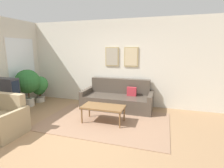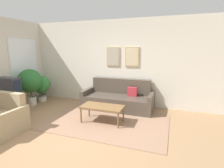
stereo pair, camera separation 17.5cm
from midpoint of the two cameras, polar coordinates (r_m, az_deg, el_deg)
The scene contains 11 objects.
ground_plane at distance 3.82m, azimuth -12.97°, elevation -16.87°, with size 16.00×16.00×0.00m, color #997551.
area_rug at distance 4.51m, azimuth -1.25°, elevation -11.94°, with size 3.09×2.02×0.01m.
wall_back at distance 5.73m, azimuth 0.47°, elevation 6.98°, with size 8.00×0.09×2.70m.
couch at distance 5.36m, azimuth 3.03°, elevation -4.87°, with size 2.11×0.90×0.87m.
coffee_table at distance 4.32m, azimuth -2.01°, elevation -7.66°, with size 1.04×0.52×0.42m.
tv_stand at distance 5.53m, azimuth -29.57°, elevation -5.88°, with size 0.77×0.47×0.58m.
tv at distance 5.41m, azimuth -30.09°, elevation -0.58°, with size 0.67×0.28×0.46m.
armchair at distance 4.48m, azimuth -31.35°, elevation -9.95°, with size 0.90×0.76×0.83m.
potted_plant_tall at distance 6.08m, azimuth -24.49°, elevation 0.63°, with size 0.74×0.74×1.17m.
potted_plant_by_window at distance 6.50m, azimuth -21.12°, elevation -0.30°, with size 0.55×0.55×0.88m.
potted_plant_small at distance 6.51m, azimuth -21.31°, elevation -1.56°, with size 0.45×0.45×0.70m.
Camera 2 is at (1.95, -2.79, 1.79)m, focal length 28.00 mm.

